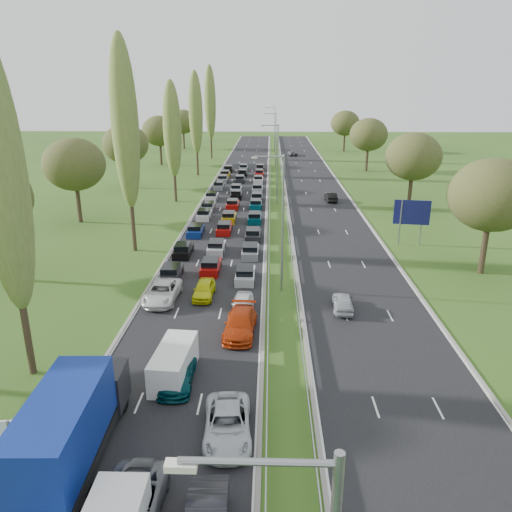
{
  "coord_description": "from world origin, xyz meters",
  "views": [
    {
      "loc": [
        3.42,
        1.86,
        17.18
      ],
      "look_at": [
        2.08,
        48.03,
        1.5
      ],
      "focal_mm": 35.0,
      "sensor_mm": 36.0,
      "label": 1
    }
  ],
  "objects_px": {
    "info_sign": "(2,434)",
    "direction_sign": "(412,214)",
    "blue_lorry": "(72,423)",
    "white_van_rear": "(175,361)",
    "near_car_2": "(162,292)"
  },
  "relations": [
    {
      "from": "near_car_2",
      "to": "info_sign",
      "type": "height_order",
      "value": "info_sign"
    },
    {
      "from": "info_sign",
      "to": "direction_sign",
      "type": "relative_size",
      "value": 0.4
    },
    {
      "from": "white_van_rear",
      "to": "direction_sign",
      "type": "bearing_deg",
      "value": 56.52
    },
    {
      "from": "info_sign",
      "to": "direction_sign",
      "type": "distance_m",
      "value": 45.85
    },
    {
      "from": "near_car_2",
      "to": "white_van_rear",
      "type": "relative_size",
      "value": 1.07
    },
    {
      "from": "direction_sign",
      "to": "white_van_rear",
      "type": "bearing_deg",
      "value": -127.72
    },
    {
      "from": "white_van_rear",
      "to": "info_sign",
      "type": "distance_m",
      "value": 10.19
    },
    {
      "from": "near_car_2",
      "to": "white_van_rear",
      "type": "distance_m",
      "value": 12.02
    },
    {
      "from": "white_van_rear",
      "to": "blue_lorry",
      "type": "bearing_deg",
      "value": -110.1
    },
    {
      "from": "blue_lorry",
      "to": "info_sign",
      "type": "relative_size",
      "value": 4.68
    },
    {
      "from": "near_car_2",
      "to": "info_sign",
      "type": "bearing_deg",
      "value": -99.29
    },
    {
      "from": "near_car_2",
      "to": "blue_lorry",
      "type": "height_order",
      "value": "blue_lorry"
    },
    {
      "from": "direction_sign",
      "to": "near_car_2",
      "type": "bearing_deg",
      "value": -146.4
    },
    {
      "from": "blue_lorry",
      "to": "info_sign",
      "type": "xyz_separation_m",
      "value": [
        -3.58,
        0.13,
        -0.77
      ]
    },
    {
      "from": "blue_lorry",
      "to": "white_van_rear",
      "type": "height_order",
      "value": "blue_lorry"
    }
  ]
}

